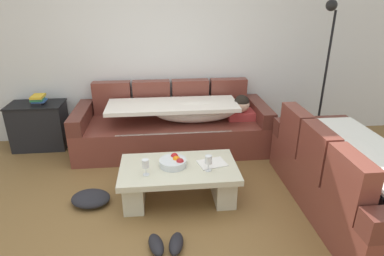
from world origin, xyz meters
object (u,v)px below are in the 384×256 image
Objects in this scene: couch_near_window at (349,179)px; side_cabinet at (40,126)px; couch_along_wall at (176,126)px; crumpled_garment at (91,198)px; wine_glass_near_left at (146,164)px; pair_of_shoes at (166,244)px; fruit_bowl at (174,162)px; wine_glass_near_right at (208,160)px; book_stack_on_cabinet at (38,99)px; floor_lamp at (325,66)px; coffee_table at (179,178)px; open_magazine at (212,163)px.

side_cabinet is at bearing 62.90° from couch_near_window.
crumpled_garment is (-0.96, -1.23, -0.27)m from couch_along_wall.
wine_glass_near_left reaches higher than pair_of_shoes.
fruit_bowl is at bearing 77.82° from couch_near_window.
book_stack_on_cabinet is at bearing 143.25° from wine_glass_near_right.
wine_glass_near_left is 0.42× the size of crumpled_garment.
wine_glass_near_right is (-1.36, 0.23, 0.16)m from couch_near_window.
wine_glass_near_left is 0.76× the size of book_stack_on_cabinet.
couch_near_window is 1.79m from floor_lamp.
fruit_bowl is at bearing -39.05° from book_stack_on_cabinet.
couch_along_wall reaches higher than coffee_table.
wine_glass_near_right is (0.24, -1.33, 0.17)m from couch_along_wall.
fruit_bowl is (-0.05, 0.03, 0.18)m from coffee_table.
couch_near_window is at bearing -27.36° from book_stack_on_cabinet.
side_cabinet is (-2.13, 1.56, -0.17)m from wine_glass_near_right.
crumpled_garment is at bearing 82.59° from couch_near_window.
fruit_bowl is at bearing -150.52° from floor_lamp.
open_magazine is (0.35, 0.02, 0.15)m from coffee_table.
fruit_bowl is 0.81× the size of pair_of_shoes.
floor_lamp reaches higher than wine_glass_near_right.
couch_near_window is at bearing -7.41° from crumpled_garment.
coffee_table is at bearing 78.40° from couch_near_window.
couch_near_window is 11.85× the size of wine_glass_near_left.
book_stack_on_cabinet is at bearing -7.05° from side_cabinet.
side_cabinet is 1.74m from crumpled_garment.
fruit_bowl reaches higher than pair_of_shoes.
floor_lamp reaches higher than book_stack_on_cabinet.
couch_along_wall is 9.21× the size of fruit_bowl.
side_cabinet reaches higher than coffee_table.
book_stack_on_cabinet reaches higher than open_magazine.
open_magazine reaches higher than crumpled_garment.
couch_near_window is at bearing -44.23° from couch_along_wall.
couch_along_wall is 1.98m from pair_of_shoes.
side_cabinet is 1.80× the size of crumpled_garment.
couch_near_window is 1.74m from fruit_bowl.
side_cabinet is at bearing 133.82° from wine_glass_near_left.
coffee_table is 3.49× the size of pair_of_shoes.
side_cabinet is at bearing 173.24° from couch_along_wall.
floor_lamp reaches higher than crumpled_garment.
wine_glass_near_left is at bearing 105.58° from pair_of_shoes.
coffee_table is 0.19m from fruit_bowl.
pair_of_shoes is at bearing -53.10° from book_stack_on_cabinet.
fruit_bowl is (-1.70, 0.37, 0.08)m from couch_near_window.
open_magazine is at bearing 12.88° from wine_glass_near_left.
coffee_table is at bearing -30.56° from fruit_bowl.
fruit_bowl is 0.85m from pair_of_shoes.
coffee_table is 2.34m from side_cabinet.
fruit_bowl is 0.37m from wine_glass_near_right.
crumpled_garment is at bearing -58.85° from book_stack_on_cabinet.
couch_near_window is 2.73× the size of side_cabinet.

